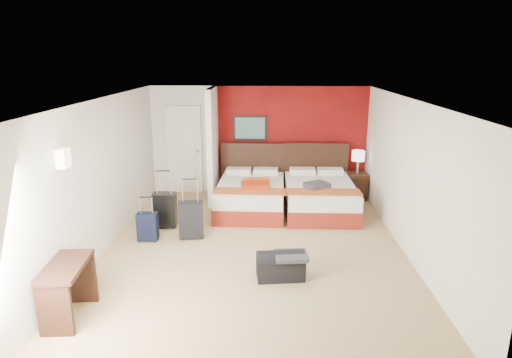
{
  "coord_description": "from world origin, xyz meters",
  "views": [
    {
      "loc": [
        0.23,
        -6.86,
        3.15
      ],
      "look_at": [
        0.01,
        0.8,
        1.0
      ],
      "focal_mm": 30.81,
      "sensor_mm": 36.0,
      "label": 1
    }
  ],
  "objects_px": {
    "bed_left": "(251,197)",
    "nightstand": "(356,186)",
    "bed_right": "(320,198)",
    "red_suitcase_open": "(255,182)",
    "suitcase_navy": "(148,228)",
    "table_lamp": "(358,162)",
    "suitcase_charcoal": "(191,221)",
    "suitcase_black": "(165,211)",
    "desk": "(68,291)",
    "duffel_bag": "(280,267)"
  },
  "relations": [
    {
      "from": "bed_left",
      "to": "red_suitcase_open",
      "type": "relative_size",
      "value": 2.54
    },
    {
      "from": "suitcase_charcoal",
      "to": "bed_left",
      "type": "bearing_deg",
      "value": 46.83
    },
    {
      "from": "nightstand",
      "to": "suitcase_charcoal",
      "type": "bearing_deg",
      "value": -146.19
    },
    {
      "from": "bed_right",
      "to": "suitcase_navy",
      "type": "relative_size",
      "value": 4.17
    },
    {
      "from": "bed_left",
      "to": "bed_right",
      "type": "xyz_separation_m",
      "value": [
        1.44,
        -0.04,
        0.01
      ]
    },
    {
      "from": "bed_left",
      "to": "desk",
      "type": "height_order",
      "value": "desk"
    },
    {
      "from": "suitcase_black",
      "to": "bed_left",
      "type": "bearing_deg",
      "value": 29.76
    },
    {
      "from": "bed_left",
      "to": "duffel_bag",
      "type": "height_order",
      "value": "bed_left"
    },
    {
      "from": "suitcase_navy",
      "to": "desk",
      "type": "bearing_deg",
      "value": -98.23
    },
    {
      "from": "desk",
      "to": "red_suitcase_open",
      "type": "bearing_deg",
      "value": 56.16
    },
    {
      "from": "red_suitcase_open",
      "to": "desk",
      "type": "xyz_separation_m",
      "value": [
        -2.18,
        -3.93,
        -0.27
      ]
    },
    {
      "from": "red_suitcase_open",
      "to": "suitcase_charcoal",
      "type": "xyz_separation_m",
      "value": [
        -1.11,
        -1.39,
        -0.32
      ]
    },
    {
      "from": "suitcase_charcoal",
      "to": "bed_right",
      "type": "bearing_deg",
      "value": 21.63
    },
    {
      "from": "suitcase_navy",
      "to": "table_lamp",
      "type": "bearing_deg",
      "value": 31.0
    },
    {
      "from": "bed_right",
      "to": "suitcase_navy",
      "type": "distance_m",
      "value": 3.57
    },
    {
      "from": "suitcase_charcoal",
      "to": "suitcase_navy",
      "type": "bearing_deg",
      "value": -177.16
    },
    {
      "from": "suitcase_navy",
      "to": "nightstand",
      "type": "bearing_deg",
      "value": 31.0
    },
    {
      "from": "duffel_bag",
      "to": "suitcase_navy",
      "type": "bearing_deg",
      "value": 144.0
    },
    {
      "from": "table_lamp",
      "to": "suitcase_black",
      "type": "distance_m",
      "value": 4.4
    },
    {
      "from": "table_lamp",
      "to": "desk",
      "type": "bearing_deg",
      "value": -132.39
    },
    {
      "from": "bed_right",
      "to": "red_suitcase_open",
      "type": "xyz_separation_m",
      "value": [
        -1.34,
        -0.06,
        0.34
      ]
    },
    {
      "from": "bed_left",
      "to": "table_lamp",
      "type": "height_order",
      "value": "table_lamp"
    },
    {
      "from": "suitcase_black",
      "to": "suitcase_navy",
      "type": "bearing_deg",
      "value": -106.43
    },
    {
      "from": "bed_left",
      "to": "suitcase_black",
      "type": "bearing_deg",
      "value": -145.95
    },
    {
      "from": "suitcase_navy",
      "to": "suitcase_black",
      "type": "bearing_deg",
      "value": 75.75
    },
    {
      "from": "bed_right",
      "to": "desk",
      "type": "relative_size",
      "value": 2.3
    },
    {
      "from": "desk",
      "to": "duffel_bag",
      "type": "bearing_deg",
      "value": 17.85
    },
    {
      "from": "suitcase_black",
      "to": "duffel_bag",
      "type": "height_order",
      "value": "suitcase_black"
    },
    {
      "from": "bed_left",
      "to": "red_suitcase_open",
      "type": "bearing_deg",
      "value": -43.12
    },
    {
      "from": "bed_right",
      "to": "suitcase_black",
      "type": "bearing_deg",
      "value": -162.38
    },
    {
      "from": "bed_right",
      "to": "suitcase_charcoal",
      "type": "bearing_deg",
      "value": -149.28
    },
    {
      "from": "red_suitcase_open",
      "to": "table_lamp",
      "type": "height_order",
      "value": "table_lamp"
    },
    {
      "from": "red_suitcase_open",
      "to": "desk",
      "type": "height_order",
      "value": "desk"
    },
    {
      "from": "bed_left",
      "to": "suitcase_charcoal",
      "type": "relative_size",
      "value": 3.08
    },
    {
      "from": "bed_left",
      "to": "nightstand",
      "type": "relative_size",
      "value": 3.24
    },
    {
      "from": "nightstand",
      "to": "desk",
      "type": "height_order",
      "value": "desk"
    },
    {
      "from": "suitcase_navy",
      "to": "duffel_bag",
      "type": "xyz_separation_m",
      "value": [
        2.3,
        -1.28,
        -0.07
      ]
    },
    {
      "from": "bed_left",
      "to": "suitcase_navy",
      "type": "distance_m",
      "value": 2.4
    },
    {
      "from": "nightstand",
      "to": "table_lamp",
      "type": "distance_m",
      "value": 0.56
    },
    {
      "from": "bed_left",
      "to": "suitcase_black",
      "type": "distance_m",
      "value": 1.88
    },
    {
      "from": "table_lamp",
      "to": "suitcase_charcoal",
      "type": "height_order",
      "value": "table_lamp"
    },
    {
      "from": "suitcase_black",
      "to": "suitcase_charcoal",
      "type": "distance_m",
      "value": 0.76
    },
    {
      "from": "nightstand",
      "to": "suitcase_black",
      "type": "bearing_deg",
      "value": -155.88
    },
    {
      "from": "bed_left",
      "to": "suitcase_black",
      "type": "xyz_separation_m",
      "value": [
        -1.59,
        -1.0,
        0.03
      ]
    },
    {
      "from": "bed_right",
      "to": "red_suitcase_open",
      "type": "distance_m",
      "value": 1.38
    },
    {
      "from": "suitcase_black",
      "to": "suitcase_navy",
      "type": "height_order",
      "value": "suitcase_black"
    },
    {
      "from": "bed_right",
      "to": "nightstand",
      "type": "distance_m",
      "value": 1.29
    },
    {
      "from": "bed_right",
      "to": "suitcase_black",
      "type": "relative_size",
      "value": 3.14
    },
    {
      "from": "red_suitcase_open",
      "to": "nightstand",
      "type": "xyz_separation_m",
      "value": [
        2.27,
        0.95,
        -0.34
      ]
    },
    {
      "from": "red_suitcase_open",
      "to": "nightstand",
      "type": "height_order",
      "value": "red_suitcase_open"
    }
  ]
}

